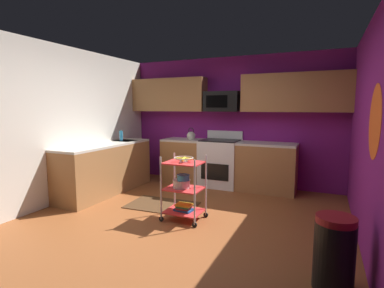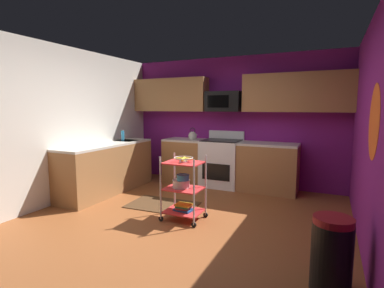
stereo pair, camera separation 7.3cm
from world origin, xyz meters
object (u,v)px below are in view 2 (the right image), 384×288
Objects in this scene: book_stack at (184,207)px; dish_soap_bottle at (123,136)px; mixing_bowl_large at (181,183)px; kettle at (193,136)px; trash_can at (332,254)px; fruit_bowl at (183,159)px; mixing_bowl_small at (183,177)px; oven_range at (222,163)px; microwave at (224,102)px; rolling_cart at (184,188)px.

dish_soap_bottle is at bearing 149.88° from book_stack.
mixing_bowl_large is at bearing -30.60° from dish_soap_bottle.
trash_can is at bearing -46.91° from kettle.
fruit_bowl reaches higher than book_stack.
mixing_bowl_small is at bearing -68.51° from kettle.
oven_range is 2.06m from dish_soap_bottle.
book_stack is 2.11m from trash_can.
mixing_bowl_large is (0.09, -2.04, -1.18)m from microwave.
microwave is 2.21m from fruit_bowl.
trash_can is (1.93, -0.91, -0.19)m from mixing_bowl_large.
mixing_bowl_small is 0.91× the size of dish_soap_bottle.
microwave is 2.57× the size of fruit_bowl.
rolling_cart is at bearing 81.12° from book_stack.
microwave is 1.06× the size of trash_can.
microwave is at bearing 93.54° from rolling_cart.
trash_can reaches higher than mixing_bowl_small.
mixing_bowl_large reaches higher than book_stack.
trash_can is (2.02, -2.85, -0.15)m from oven_range.
fruit_bowl is (0.13, -2.04, -0.82)m from microwave.
dish_soap_bottle reaches higher than book_stack.
rolling_cart is at bearing 82.00° from fruit_bowl.
book_stack is at bearing -86.46° from microwave.
book_stack is (-0.00, 0.02, -0.44)m from mixing_bowl_small.
kettle is (-0.73, 1.94, 0.48)m from mixing_bowl_large.
oven_range is at bearing 93.71° from rolling_cart.
fruit_bowl reaches higher than mixing_bowl_small.
dish_soap_bottle is (-1.17, -0.81, 0.02)m from kettle.
mixing_bowl_small is (0.13, -2.06, -1.08)m from microwave.
oven_range is at bearing 92.62° from mixing_bowl_large.
kettle reaches higher than oven_range.
fruit_bowl is 2.25m from dish_soap_bottle.
mixing_bowl_large is at bearing 152.47° from mixing_bowl_small.
mixing_bowl_large is 0.92× the size of book_stack.
microwave reaches higher than rolling_cart.
microwave is at bearing 124.36° from trash_can.
dish_soap_bottle is (-1.82, -0.81, 0.54)m from oven_range.
fruit_bowl reaches higher than mixing_bowl_large.
dish_soap_bottle is 0.30× the size of trash_can.
microwave is 0.77× the size of rolling_cart.
dish_soap_bottle is at bearing 149.88° from rolling_cart.
oven_range is 1.67× the size of trash_can.
microwave is at bearing 26.83° from dish_soap_bottle.
kettle is (-0.77, 1.94, 0.12)m from fruit_bowl.
trash_can is at bearing -27.97° from dish_soap_bottle.
microwave is (-0.00, 0.10, 1.22)m from oven_range.
mixing_bowl_small is (0.00, -0.02, -0.26)m from fruit_bowl.
fruit_bowl is at bearing -97.13° from book_stack.
fruit_bowl is 1.36× the size of dish_soap_bottle.
rolling_cart is at bearing -86.46° from microwave.
trash_can is (2.66, -2.85, -0.67)m from kettle.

